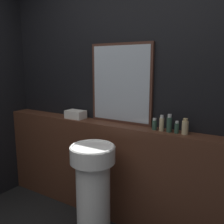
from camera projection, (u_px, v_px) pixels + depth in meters
wall_back at (122, 97)px, 2.50m from camera, size 8.00×0.06×2.50m
vanity_counter at (115, 172)px, 2.53m from camera, size 2.83×0.20×0.99m
pedestal_sink at (93, 190)px, 2.17m from camera, size 0.39×0.39×0.90m
mirror at (121, 84)px, 2.42m from camera, size 0.66×0.03×0.78m
towel_stack at (76, 114)px, 2.69m from camera, size 0.21×0.14×0.09m
shampoo_bottle at (154, 124)px, 2.21m from camera, size 0.04×0.04×0.11m
conditioner_bottle at (162, 124)px, 2.17m from camera, size 0.04×0.04×0.14m
lotion_bottle at (169, 124)px, 2.14m from camera, size 0.05×0.05×0.16m
body_wash_bottle at (177, 128)px, 2.11m from camera, size 0.04×0.04×0.11m
hand_soap_bottle at (185, 127)px, 2.07m from camera, size 0.05×0.05×0.14m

